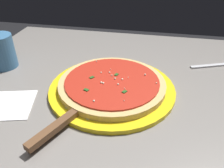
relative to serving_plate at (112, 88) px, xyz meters
name	(u,v)px	position (x,y,z in m)	size (l,w,h in m)	color
restaurant_table	(112,135)	(-0.03, -0.01, -0.14)	(0.91, 0.95, 0.73)	black
serving_plate	(112,88)	(0.00, 0.00, 0.00)	(0.33, 0.33, 0.01)	yellow
pizza	(112,84)	(0.00, 0.00, 0.02)	(0.28, 0.28, 0.02)	#DBB26B
pizza_server	(68,118)	(-0.14, 0.07, 0.01)	(0.22, 0.13, 0.01)	silver
cup_tall_drink	(1,51)	(0.07, 0.35, 0.04)	(0.08, 0.08, 0.10)	teal
napkin_folded_right	(3,105)	(-0.11, 0.25, 0.00)	(0.11, 0.14, 0.00)	white
fork	(222,65)	(0.20, -0.31, 0.00)	(0.08, 0.18, 0.00)	silver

